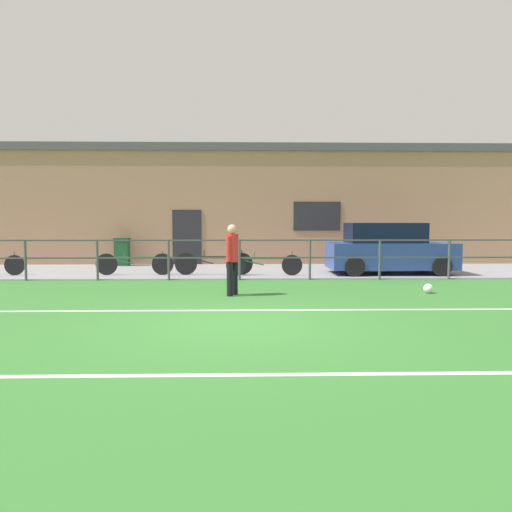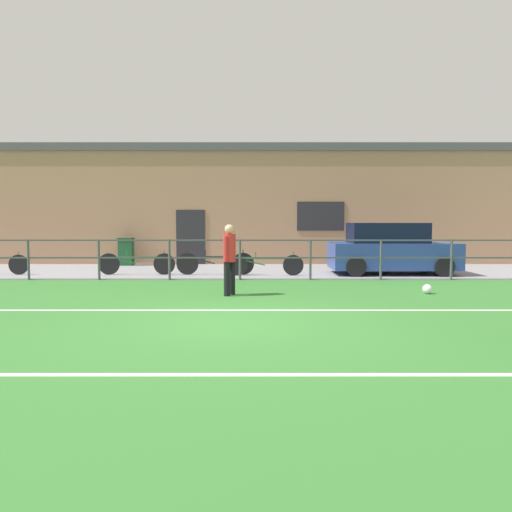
% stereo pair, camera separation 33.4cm
% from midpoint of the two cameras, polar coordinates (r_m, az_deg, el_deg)
% --- Properties ---
extents(ground, '(60.00, 44.00, 0.04)m').
position_cam_midpoint_polar(ground, '(8.15, -1.88, -7.89)').
color(ground, '#33702D').
extents(field_line_touchline, '(36.00, 0.11, 0.00)m').
position_cam_midpoint_polar(field_line_touchline, '(9.31, -1.62, -6.25)').
color(field_line_touchline, white).
rests_on(field_line_touchline, ground).
extents(field_line_hash, '(36.00, 0.11, 0.00)m').
position_cam_midpoint_polar(field_line_hash, '(5.52, -2.93, -13.49)').
color(field_line_hash, white).
rests_on(field_line_hash, ground).
extents(pavement_strip, '(48.00, 5.00, 0.02)m').
position_cam_midpoint_polar(pavement_strip, '(16.56, -0.83, -1.71)').
color(pavement_strip, gray).
rests_on(pavement_strip, ground).
extents(perimeter_fence, '(36.07, 0.07, 1.15)m').
position_cam_midpoint_polar(perimeter_fence, '(14.01, -1.01, 0.27)').
color(perimeter_fence, '#474C51').
rests_on(perimeter_fence, ground).
extents(clubhouse_facade, '(28.00, 2.56, 4.64)m').
position_cam_midpoint_polar(clubhouse_facade, '(20.19, -0.65, 5.90)').
color(clubhouse_facade, '#A37A5B').
rests_on(clubhouse_facade, ground).
extents(player_striker, '(0.28, 0.40, 1.59)m').
position_cam_midpoint_polar(player_striker, '(11.07, -2.04, 0.09)').
color(player_striker, black).
rests_on(player_striker, ground).
extents(soccer_ball_match, '(0.22, 0.22, 0.22)m').
position_cam_midpoint_polar(soccer_ball_match, '(12.10, 20.05, -3.60)').
color(soccer_ball_match, white).
rests_on(soccer_ball_match, ground).
extents(parked_car_red, '(3.86, 1.80, 1.59)m').
position_cam_midpoint_polar(parked_car_red, '(16.07, 16.04, 0.68)').
color(parked_car_red, '#28428E').
rests_on(parked_car_red, pavement_strip).
extents(bicycle_parked_0, '(2.32, 0.04, 0.73)m').
position_cam_midpoint_polar(bicycle_parked_0, '(15.01, 1.87, -1.01)').
color(bicycle_parked_0, black).
rests_on(bicycle_parked_0, pavement_strip).
extents(bicycle_parked_3, '(2.39, 0.04, 0.77)m').
position_cam_midpoint_polar(bicycle_parked_3, '(15.27, -3.94, -0.84)').
color(bicycle_parked_3, black).
rests_on(bicycle_parked_3, pavement_strip).
extents(bicycle_parked_4, '(2.37, 0.04, 0.76)m').
position_cam_midpoint_polar(bicycle_parked_4, '(15.63, -12.84, -0.84)').
color(bicycle_parked_4, black).
rests_on(bicycle_parked_4, pavement_strip).
extents(trash_bin_0, '(0.53, 0.45, 1.03)m').
position_cam_midpoint_polar(trash_bin_0, '(19.08, -14.07, 0.51)').
color(trash_bin_0, '#194C28').
rests_on(trash_bin_0, pavement_strip).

